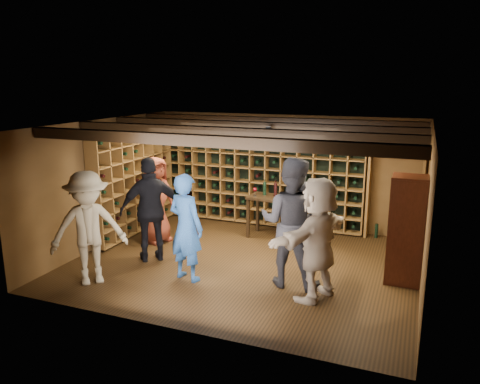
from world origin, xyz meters
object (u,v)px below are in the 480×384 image
at_px(guest_khaki, 89,228).
at_px(tasting_table, 276,202).
at_px(display_cabinet, 406,232).
at_px(man_blue_shirt, 186,227).
at_px(guest_red_floral, 156,200).
at_px(guest_woman_black, 151,210).
at_px(man_grey_suit, 291,222).
at_px(guest_beige, 318,239).

distance_m(guest_khaki, tasting_table, 3.88).
distance_m(display_cabinet, man_blue_shirt, 3.55).
height_order(guest_red_floral, tasting_table, guest_red_floral).
bearing_deg(guest_woman_black, man_grey_suit, 138.86).
relative_size(man_grey_suit, guest_red_floral, 1.19).
xyz_separation_m(guest_woman_black, guest_beige, (3.13, -0.43, -0.02)).
xyz_separation_m(man_grey_suit, tasting_table, (-0.88, 2.09, -0.27)).
relative_size(guest_red_floral, guest_beige, 0.94).
relative_size(man_blue_shirt, guest_red_floral, 1.02).
xyz_separation_m(display_cabinet, guest_woman_black, (-4.33, -0.66, 0.10)).
distance_m(display_cabinet, man_grey_suit, 1.87).
relative_size(man_grey_suit, guest_khaki, 1.12).
relative_size(guest_woman_black, tasting_table, 1.57).
relative_size(man_blue_shirt, man_grey_suit, 0.86).
xyz_separation_m(man_blue_shirt, guest_khaki, (-1.38, -0.70, 0.03)).
distance_m(guest_woman_black, tasting_table, 2.66).
bearing_deg(guest_woman_black, guest_khaki, 32.91).
bearing_deg(guest_khaki, man_grey_suit, -24.09).
distance_m(guest_woman_black, guest_khaki, 1.29).
xyz_separation_m(man_blue_shirt, tasting_table, (0.77, 2.52, -0.12)).
height_order(man_grey_suit, guest_beige, man_grey_suit).
bearing_deg(guest_red_floral, man_grey_suit, -89.55).
xyz_separation_m(man_grey_suit, guest_red_floral, (-3.08, 1.00, -0.16)).
height_order(display_cabinet, guest_khaki, guest_khaki).
relative_size(guest_red_floral, tasting_table, 1.45).
bearing_deg(guest_beige, tasting_table, -127.90).
distance_m(man_grey_suit, guest_khaki, 3.24).
xyz_separation_m(guest_woman_black, guest_khaki, (-0.40, -1.23, -0.03)).
relative_size(man_blue_shirt, guest_khaki, 0.97).
bearing_deg(guest_red_floral, guest_khaki, -160.25).
relative_size(man_grey_suit, guest_beige, 1.11).
bearing_deg(guest_red_floral, tasting_table, -45.19).
bearing_deg(display_cabinet, guest_woman_black, -171.36).
distance_m(display_cabinet, tasting_table, 2.91).
height_order(display_cabinet, guest_red_floral, guest_red_floral).
height_order(guest_red_floral, guest_khaki, guest_khaki).
bearing_deg(guest_beige, man_grey_suit, -100.54).
bearing_deg(guest_woman_black, display_cabinet, 149.70).
bearing_deg(tasting_table, guest_khaki, -118.70).
bearing_deg(guest_khaki, guest_woman_black, 27.34).
distance_m(guest_woman_black, guest_beige, 3.16).
height_order(man_grey_suit, tasting_table, man_grey_suit).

